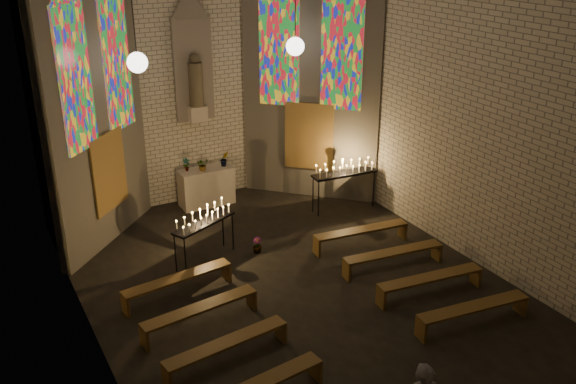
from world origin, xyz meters
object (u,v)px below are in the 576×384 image
object	(u,v)px
altar	(206,187)
votive_stand_left	(204,219)
votive_stand_right	(344,170)
aisle_flower_pot	(257,245)

from	to	relation	value
altar	votive_stand_left	size ratio (longest dim) A/B	0.87
altar	votive_stand_right	distance (m)	3.64
altar	votive_stand_right	world-z (taller)	votive_stand_right
aisle_flower_pot	votive_stand_right	distance (m)	3.32
aisle_flower_pot	votive_stand_right	size ratio (longest dim) A/B	0.21
altar	votive_stand_right	size ratio (longest dim) A/B	0.81
aisle_flower_pot	votive_stand_left	size ratio (longest dim) A/B	0.23
altar	votive_stand_right	xyz separation A→B (m)	(3.00, -1.98, 0.58)
aisle_flower_pot	votive_stand_left	distance (m)	1.43
altar	aisle_flower_pot	distance (m)	3.06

